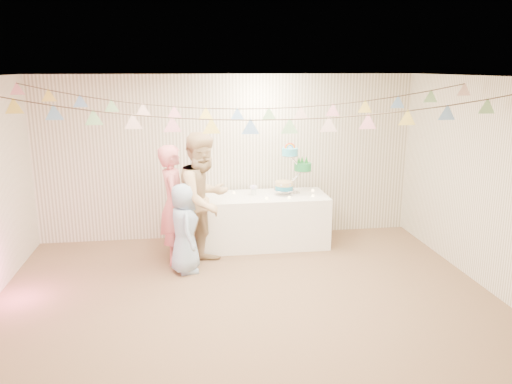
{
  "coord_description": "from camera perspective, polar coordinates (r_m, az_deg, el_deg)",
  "views": [
    {
      "loc": [
        -0.67,
        -5.32,
        2.71
      ],
      "look_at": [
        0.2,
        0.8,
        1.15
      ],
      "focal_mm": 35.0,
      "sensor_mm": 36.0,
      "label": 1
    }
  ],
  "objects": [
    {
      "name": "floor",
      "position": [
        6.01,
        -0.83,
        -12.65
      ],
      "size": [
        6.0,
        6.0,
        0.0
      ],
      "primitive_type": "plane",
      "color": "brown",
      "rests_on": "ground"
    },
    {
      "name": "ceiling",
      "position": [
        5.36,
        -0.94,
        12.99
      ],
      "size": [
        6.0,
        6.0,
        0.0
      ],
      "primitive_type": "plane",
      "color": "white",
      "rests_on": "ground"
    },
    {
      "name": "back_wall",
      "position": [
        7.97,
        -3.15,
        3.95
      ],
      "size": [
        6.0,
        6.0,
        0.0
      ],
      "primitive_type": "plane",
      "color": "white",
      "rests_on": "ground"
    },
    {
      "name": "front_wall",
      "position": [
        3.22,
        4.84,
        -11.82
      ],
      "size": [
        6.0,
        6.0,
        0.0
      ],
      "primitive_type": "plane",
      "color": "white",
      "rests_on": "ground"
    },
    {
      "name": "right_wall",
      "position": [
        6.62,
        25.85,
        0.42
      ],
      "size": [
        5.0,
        5.0,
        0.0
      ],
      "primitive_type": "plane",
      "color": "white",
      "rests_on": "ground"
    },
    {
      "name": "table",
      "position": [
        7.73,
        0.22,
        -3.25
      ],
      "size": [
        2.11,
        0.85,
        0.79
      ],
      "primitive_type": "cube",
      "color": "white",
      "rests_on": "floor"
    },
    {
      "name": "cake_stand",
      "position": [
        7.69,
        4.23,
        2.2
      ],
      "size": [
        0.66,
        0.39,
        0.74
      ],
      "primitive_type": null,
      "color": "silver",
      "rests_on": "table"
    },
    {
      "name": "cake_bottom",
      "position": [
        7.67,
        3.19,
        -0.0
      ],
      "size": [
        0.31,
        0.31,
        0.15
      ],
      "primitive_type": null,
      "color": "teal",
      "rests_on": "cake_stand"
    },
    {
      "name": "cake_middle",
      "position": [
        7.82,
        5.38,
        2.26
      ],
      "size": [
        0.27,
        0.27,
        0.22
      ],
      "primitive_type": null,
      "color": "#1C823F",
      "rests_on": "cake_stand"
    },
    {
      "name": "cake_top_tier",
      "position": [
        7.6,
        3.87,
        4.02
      ],
      "size": [
        0.25,
        0.25,
        0.19
      ],
      "primitive_type": null,
      "color": "#40B2CA",
      "rests_on": "cake_stand"
    },
    {
      "name": "platter",
      "position": [
        7.53,
        -3.59,
        -0.89
      ],
      "size": [
        0.36,
        0.36,
        0.02
      ],
      "primitive_type": "cylinder",
      "color": "white",
      "rests_on": "table"
    },
    {
      "name": "posy",
      "position": [
        7.65,
        -0.29,
        -0.08
      ],
      "size": [
        0.14,
        0.14,
        0.16
      ],
      "primitive_type": null,
      "color": "white",
      "rests_on": "table"
    },
    {
      "name": "person_adult_a",
      "position": [
        7.05,
        -9.36,
        -1.42
      ],
      "size": [
        0.41,
        0.62,
        1.68
      ],
      "primitive_type": "imported",
      "rotation": [
        0.0,
        0.0,
        1.58
      ],
      "color": "#E0757E",
      "rests_on": "floor"
    },
    {
      "name": "person_adult_b",
      "position": [
        6.86,
        -5.97,
        -0.92
      ],
      "size": [
        1.14,
        1.14,
        1.87
      ],
      "primitive_type": "imported",
      "rotation": [
        0.0,
        0.0,
        0.79
      ],
      "color": "tan",
      "rests_on": "floor"
    },
    {
      "name": "person_child",
      "position": [
        6.74,
        -8.17,
        -4.11
      ],
      "size": [
        0.46,
        0.64,
        1.23
      ],
      "primitive_type": "imported",
      "rotation": [
        0.0,
        0.0,
        1.7
      ],
      "color": "#98B4D7",
      "rests_on": "floor"
    },
    {
      "name": "bunting_back",
      "position": [
        6.47,
        -2.17,
        10.96
      ],
      "size": [
        5.6,
        1.1,
        0.4
      ],
      "primitive_type": null,
      "color": "pink",
      "rests_on": "ceiling"
    },
    {
      "name": "bunting_front",
      "position": [
        5.18,
        -0.64,
        9.85
      ],
      "size": [
        5.6,
        0.9,
        0.36
      ],
      "primitive_type": null,
      "color": "#72A5E5",
      "rests_on": "ceiling"
    },
    {
      "name": "tealight_0",
      "position": [
        7.4,
        -5.74,
        -0.8
      ],
      "size": [
        0.04,
        0.04,
        0.03
      ],
      "primitive_type": "cylinder",
      "color": "#FFD88C",
      "rests_on": "table"
    },
    {
      "name": "tealight_1",
      "position": [
        7.75,
        -2.53,
        -0.06
      ],
      "size": [
        0.04,
        0.04,
        0.03
      ],
      "primitive_type": "cylinder",
      "color": "#FFD88C",
      "rests_on": "table"
    },
    {
      "name": "tealight_2",
      "position": [
        7.42,
        1.23,
        -0.69
      ],
      "size": [
        0.04,
        0.04,
        0.03
      ],
      "primitive_type": "cylinder",
      "color": "#FFD88C",
      "rests_on": "table"
    },
    {
      "name": "tealight_3",
      "position": [
        7.89,
        2.51,
        0.19
      ],
      "size": [
        0.04,
        0.04,
        0.03
      ],
      "primitive_type": "cylinder",
      "color": "#FFD88C",
      "rests_on": "table"
    },
    {
      "name": "tealight_4",
      "position": [
        7.61,
        6.54,
        -0.42
      ],
      "size": [
        0.04,
        0.04,
        0.03
      ],
      "primitive_type": "cylinder",
      "color": "#FFD88C",
      "rests_on": "table"
    },
    {
      "name": "tealight_5",
      "position": [
        7.94,
        6.51,
        0.2
      ],
      "size": [
        0.04,
        0.04,
        0.03
      ],
      "primitive_type": "cylinder",
      "color": "#FFD88C",
      "rests_on": "table"
    },
    {
      "name": "tealight_6",
      "position": [
        7.48,
        3.82,
        -0.62
      ],
      "size": [
        0.04,
        0.04,
        0.03
      ],
      "primitive_type": "cylinder",
      "color": "#FFD88C",
      "rests_on": "table"
    }
  ]
}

